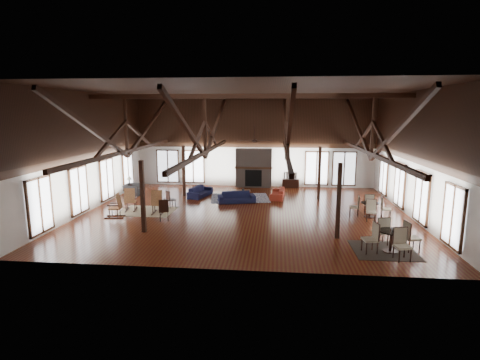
# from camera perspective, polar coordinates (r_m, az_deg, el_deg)

# --- Properties ---
(floor) EXTENTS (16.00, 16.00, 0.00)m
(floor) POSITION_cam_1_polar(r_m,az_deg,el_deg) (18.94, 0.82, -4.99)
(floor) COLOR #592D12
(floor) RESTS_ON ground
(ceiling) EXTENTS (16.00, 14.00, 0.02)m
(ceiling) POSITION_cam_1_polar(r_m,az_deg,el_deg) (18.31, 0.87, 13.45)
(ceiling) COLOR black
(ceiling) RESTS_ON wall_back
(wall_back) EXTENTS (16.00, 0.02, 6.00)m
(wall_back) POSITION_cam_1_polar(r_m,az_deg,el_deg) (25.34, 2.18, 5.77)
(wall_back) COLOR white
(wall_back) RESTS_ON floor
(wall_front) EXTENTS (16.00, 0.02, 6.00)m
(wall_front) POSITION_cam_1_polar(r_m,az_deg,el_deg) (11.49, -2.10, 0.32)
(wall_front) COLOR white
(wall_front) RESTS_ON floor
(wall_left) EXTENTS (0.02, 14.00, 6.00)m
(wall_left) POSITION_cam_1_polar(r_m,az_deg,el_deg) (20.65, -21.92, 4.01)
(wall_left) COLOR white
(wall_left) RESTS_ON floor
(wall_right) EXTENTS (0.02, 14.00, 6.00)m
(wall_right) POSITION_cam_1_polar(r_m,az_deg,el_deg) (19.43, 25.11, 3.44)
(wall_right) COLOR white
(wall_right) RESTS_ON floor
(roof_truss) EXTENTS (15.60, 14.07, 3.14)m
(roof_truss) POSITION_cam_1_polar(r_m,az_deg,el_deg) (18.30, 0.85, 7.27)
(roof_truss) COLOR black
(roof_truss) RESTS_ON wall_back
(post_grid) EXTENTS (8.16, 7.16, 3.05)m
(post_grid) POSITION_cam_1_polar(r_m,az_deg,el_deg) (18.60, 0.83, -0.45)
(post_grid) COLOR black
(post_grid) RESTS_ON floor
(fireplace) EXTENTS (2.50, 0.69, 2.60)m
(fireplace) POSITION_cam_1_polar(r_m,az_deg,el_deg) (25.20, 2.11, 1.83)
(fireplace) COLOR #726156
(fireplace) RESTS_ON floor
(ceiling_fan) EXTENTS (1.60, 1.60, 0.75)m
(ceiling_fan) POSITION_cam_1_polar(r_m,az_deg,el_deg) (17.29, 2.23, 6.11)
(ceiling_fan) COLOR black
(ceiling_fan) RESTS_ON roof_truss
(sofa_navy_front) EXTENTS (2.19, 1.31, 0.60)m
(sofa_navy_front) POSITION_cam_1_polar(r_m,az_deg,el_deg) (20.98, -0.52, -2.64)
(sofa_navy_front) COLOR #121534
(sofa_navy_front) RESTS_ON floor
(sofa_navy_left) EXTENTS (2.15, 1.27, 0.59)m
(sofa_navy_left) POSITION_cam_1_polar(r_m,az_deg,el_deg) (22.64, -6.09, -1.75)
(sofa_navy_left) COLOR #131435
(sofa_navy_left) RESTS_ON floor
(sofa_orange) EXTENTS (1.95, 0.90, 0.55)m
(sofa_orange) POSITION_cam_1_polar(r_m,az_deg,el_deg) (22.22, 5.72, -2.02)
(sofa_orange) COLOR #9F2F1E
(sofa_orange) RESTS_ON floor
(coffee_table) EXTENTS (1.19, 0.73, 0.43)m
(coffee_table) POSITION_cam_1_polar(r_m,az_deg,el_deg) (22.17, 0.15, -1.74)
(coffee_table) COLOR brown
(coffee_table) RESTS_ON floor
(vase) EXTENTS (0.18, 0.18, 0.17)m
(vase) POSITION_cam_1_polar(r_m,az_deg,el_deg) (22.06, 0.48, -1.43)
(vase) COLOR #B2B2B2
(vase) RESTS_ON coffee_table
(armchair) EXTENTS (1.07, 0.94, 0.67)m
(armchair) POSITION_cam_1_polar(r_m,az_deg,el_deg) (23.76, -16.03, -1.42)
(armchair) COLOR #2E2E31
(armchair) RESTS_ON floor
(side_table_lamp) EXTENTS (0.44, 0.44, 1.13)m
(side_table_lamp) POSITION_cam_1_polar(r_m,az_deg,el_deg) (24.35, -16.48, -0.95)
(side_table_lamp) COLOR black
(side_table_lamp) RESTS_ON floor
(rocking_chair_a) EXTENTS (0.66, 1.00, 1.19)m
(rocking_chair_a) POSITION_cam_1_polar(r_m,az_deg,el_deg) (19.99, -16.38, -2.95)
(rocking_chair_a) COLOR #A46E3E
(rocking_chair_a) RESTS_ON floor
(rocking_chair_b) EXTENTS (0.58, 0.98, 1.22)m
(rocking_chair_b) POSITION_cam_1_polar(r_m,az_deg,el_deg) (19.04, -12.47, -3.37)
(rocking_chair_b) COLOR #A46E3E
(rocking_chair_b) RESTS_ON floor
(rocking_chair_c) EXTENTS (0.97, 0.61, 1.17)m
(rocking_chair_c) POSITION_cam_1_polar(r_m,az_deg,el_deg) (18.93, -18.27, -3.80)
(rocking_chair_c) COLOR #A46E3E
(rocking_chair_c) RESTS_ON floor
(side_chair_a) EXTENTS (0.56, 0.56, 0.93)m
(side_chair_a) POSITION_cam_1_polar(r_m,az_deg,el_deg) (20.09, -10.69, -2.69)
(side_chair_a) COLOR black
(side_chair_a) RESTS_ON floor
(side_chair_b) EXTENTS (0.55, 0.55, 1.04)m
(side_chair_b) POSITION_cam_1_polar(r_m,az_deg,el_deg) (17.69, -11.54, -4.28)
(side_chair_b) COLOR black
(side_chair_b) RESTS_ON floor
(cafe_table_near) EXTENTS (2.15, 2.15, 1.10)m
(cafe_table_near) POSITION_cam_1_polar(r_m,az_deg,el_deg) (14.68, 22.03, -8.08)
(cafe_table_near) COLOR black
(cafe_table_near) RESTS_ON floor
(cafe_table_far) EXTENTS (1.96, 1.96, 1.00)m
(cafe_table_far) POSITION_cam_1_polar(r_m,az_deg,el_deg) (19.07, 19.19, -3.91)
(cafe_table_far) COLOR black
(cafe_table_far) RESTS_ON floor
(cup_near) EXTENTS (0.12, 0.12, 0.10)m
(cup_near) POSITION_cam_1_polar(r_m,az_deg,el_deg) (14.67, 22.35, -6.93)
(cup_near) COLOR #B2B2B2
(cup_near) RESTS_ON cafe_table_near
(cup_far) EXTENTS (0.17, 0.17, 0.11)m
(cup_far) POSITION_cam_1_polar(r_m,az_deg,el_deg) (18.97, 19.20, -3.12)
(cup_far) COLOR #B2B2B2
(cup_far) RESTS_ON cafe_table_far
(tv_console) EXTENTS (1.11, 0.42, 0.55)m
(tv_console) POSITION_cam_1_polar(r_m,az_deg,el_deg) (25.42, 7.71, -0.50)
(tv_console) COLOR black
(tv_console) RESTS_ON floor
(television) EXTENTS (0.88, 0.23, 0.50)m
(television) POSITION_cam_1_polar(r_m,az_deg,el_deg) (25.33, 7.69, 0.67)
(television) COLOR #B2B2B2
(television) RESTS_ON tv_console
(rug_tan) EXTENTS (2.73, 2.18, 0.01)m
(rug_tan) POSITION_cam_1_polar(r_m,az_deg,el_deg) (19.79, -13.92, -4.62)
(rug_tan) COLOR #CAB98C
(rug_tan) RESTS_ON floor
(rug_navy) EXTENTS (3.70, 3.00, 0.01)m
(rug_navy) POSITION_cam_1_polar(r_m,az_deg,el_deg) (22.09, -0.01, -2.76)
(rug_navy) COLOR #181D45
(rug_navy) RESTS_ON floor
(rug_dark) EXTENTS (2.27, 2.07, 0.01)m
(rug_dark) POSITION_cam_1_polar(r_m,az_deg,el_deg) (14.90, 21.07, -9.96)
(rug_dark) COLOR black
(rug_dark) RESTS_ON floor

